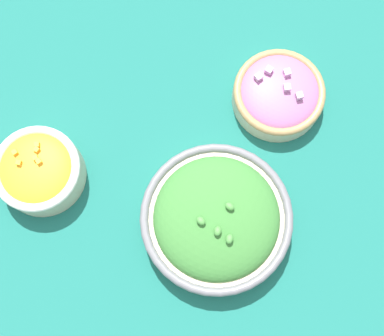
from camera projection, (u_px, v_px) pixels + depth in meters
ground_plane at (192, 173)px, 0.78m from camera, size 3.00×3.00×0.00m
bowl_broccoli at (217, 219)px, 0.73m from camera, size 0.21×0.21×0.08m
bowl_squash at (39, 171)px, 0.75m from camera, size 0.12×0.12×0.06m
bowl_red_onion at (279, 94)px, 0.78m from camera, size 0.13×0.13×0.06m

